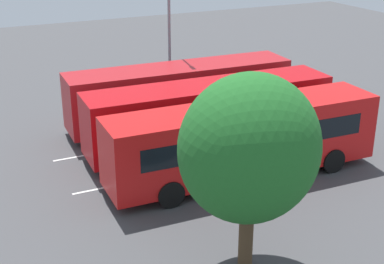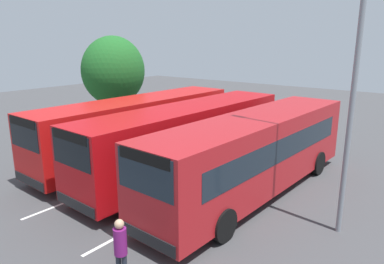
% 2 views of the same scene
% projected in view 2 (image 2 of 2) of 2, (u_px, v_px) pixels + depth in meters
% --- Properties ---
extents(ground_plane, '(67.92, 67.92, 0.00)m').
position_uv_depth(ground_plane, '(188.00, 173.00, 16.23)').
color(ground_plane, '#424244').
extents(bus_far_left, '(11.51, 2.76, 3.09)m').
position_uv_depth(bus_far_left, '(138.00, 126.00, 17.78)').
color(bus_far_left, red).
rests_on(bus_far_left, ground).
extents(bus_center_left, '(11.53, 2.84, 3.09)m').
position_uv_depth(bus_center_left, '(187.00, 137.00, 15.77)').
color(bus_center_left, '#B70C11').
rests_on(bus_center_left, ground).
extents(bus_center_right, '(11.54, 2.85, 3.09)m').
position_uv_depth(bus_center_right, '(255.00, 152.00, 13.73)').
color(bus_center_right, '#AD191E').
rests_on(bus_center_right, ground).
extents(pedestrian, '(0.41, 0.41, 1.77)m').
position_uv_depth(pedestrian, '(121.00, 247.00, 8.56)').
color(pedestrian, '#232833').
rests_on(pedestrian, ground).
extents(street_lamp, '(0.55, 2.65, 8.24)m').
position_uv_depth(street_lamp, '(346.00, 80.00, 10.34)').
color(street_lamp, gray).
rests_on(street_lamp, ground).
extents(depot_tree, '(4.18, 3.76, 6.19)m').
position_uv_depth(depot_tree, '(113.00, 71.00, 22.89)').
color(depot_tree, '#4C3823').
rests_on(depot_tree, ground).
extents(lane_stripe_outer_left, '(13.72, 0.14, 0.01)m').
position_uv_depth(lane_stripe_outer_left, '(160.00, 166.00, 17.25)').
color(lane_stripe_outer_left, silver).
rests_on(lane_stripe_outer_left, ground).
extents(lane_stripe_inner_left, '(13.72, 0.14, 0.01)m').
position_uv_depth(lane_stripe_inner_left, '(219.00, 182.00, 15.21)').
color(lane_stripe_inner_left, silver).
rests_on(lane_stripe_inner_left, ground).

